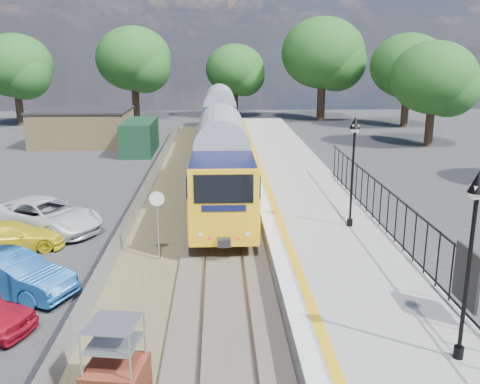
{
  "coord_description": "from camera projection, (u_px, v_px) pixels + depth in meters",
  "views": [
    {
      "loc": [
        -0.19,
        -15.12,
        8.01
      ],
      "look_at": [
        0.75,
        7.6,
        2.0
      ],
      "focal_mm": 40.0,
      "sensor_mm": 36.0,
      "label": 1
    }
  ],
  "objects": [
    {
      "name": "car_blue",
      "position": [
        12.0,
        275.0,
        17.94
      ],
      "size": [
        4.69,
        3.17,
        1.46
      ],
      "primitive_type": "imported",
      "rotation": [
        0.0,
        0.0,
        1.17
      ],
      "color": "#195198",
      "rests_on": "ground"
    },
    {
      "name": "platform_edge",
      "position": [
        270.0,
        213.0,
        24.24
      ],
      "size": [
        0.9,
        70.0,
        0.01
      ],
      "color": "silver",
      "rests_on": "platform"
    },
    {
      "name": "car_yellow",
      "position": [
        12.0,
        236.0,
        22.03
      ],
      "size": [
        4.43,
        2.55,
        1.21
      ],
      "primitive_type": "imported",
      "rotation": [
        0.0,
        0.0,
        1.79
      ],
      "color": "yellow",
      "rests_on": "ground"
    },
    {
      "name": "victorian_lamp_north",
      "position": [
        354.0,
        146.0,
        21.57
      ],
      "size": [
        0.44,
        0.44,
        4.6
      ],
      "color": "black",
      "rests_on": "platform"
    },
    {
      "name": "train",
      "position": [
        220.0,
        129.0,
        39.87
      ],
      "size": [
        2.82,
        40.83,
        3.51
      ],
      "color": "#EEB015",
      "rests_on": "ground"
    },
    {
      "name": "car_white",
      "position": [
        45.0,
        216.0,
        24.24
      ],
      "size": [
        6.08,
        4.87,
        1.54
      ],
      "primitive_type": "imported",
      "rotation": [
        0.0,
        0.0,
        1.08
      ],
      "color": "silver",
      "rests_on": "ground"
    },
    {
      "name": "outbuilding",
      "position": [
        93.0,
        129.0,
        45.98
      ],
      "size": [
        10.8,
        10.1,
        3.12
      ],
      "color": "tan",
      "rests_on": "ground"
    },
    {
      "name": "tree_line",
      "position": [
        232.0,
        65.0,
        55.59
      ],
      "size": [
        56.8,
        43.8,
        11.88
      ],
      "color": "#332319",
      "rests_on": "ground"
    },
    {
      "name": "platform",
      "position": [
        315.0,
        222.0,
        24.44
      ],
      "size": [
        5.0,
        70.0,
        0.9
      ],
      "primitive_type": "cube",
      "color": "gray",
      "rests_on": "ground"
    },
    {
      "name": "victorian_lamp_south",
      "position": [
        474.0,
        223.0,
        11.92
      ],
      "size": [
        0.44,
        0.44,
        4.6
      ],
      "color": "black",
      "rests_on": "platform"
    },
    {
      "name": "palisade_fence",
      "position": [
        412.0,
        234.0,
        18.61
      ],
      "size": [
        0.12,
        26.0,
        2.0
      ],
      "color": "black",
      "rests_on": "platform"
    },
    {
      "name": "wire_fence",
      "position": [
        142.0,
        197.0,
        27.93
      ],
      "size": [
        0.06,
        52.0,
        1.2
      ],
      "color": "#999EA3",
      "rests_on": "ground"
    },
    {
      "name": "speed_sign",
      "position": [
        157.0,
        214.0,
        20.49
      ],
      "size": [
        0.58,
        0.11,
        2.86
      ],
      "rotation": [
        0.0,
        0.0,
        0.04
      ],
      "color": "#999EA3",
      "rests_on": "ground"
    },
    {
      "name": "brick_plinth",
      "position": [
        115.0,
        365.0,
        12.3
      ],
      "size": [
        1.5,
        1.5,
        2.12
      ],
      "rotation": [
        0.0,
        0.0,
        -0.16
      ],
      "color": "brown",
      "rests_on": "ground"
    },
    {
      "name": "track_bed",
      "position": [
        213.0,
        219.0,
        25.96
      ],
      "size": [
        5.9,
        80.0,
        0.29
      ],
      "color": "#473F38",
      "rests_on": "ground"
    },
    {
      "name": "ground",
      "position": [
        226.0,
        316.0,
        16.66
      ],
      "size": [
        120.0,
        120.0,
        0.0
      ],
      "primitive_type": "plane",
      "color": "#2D2D30",
      "rests_on": "ground"
    }
  ]
}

